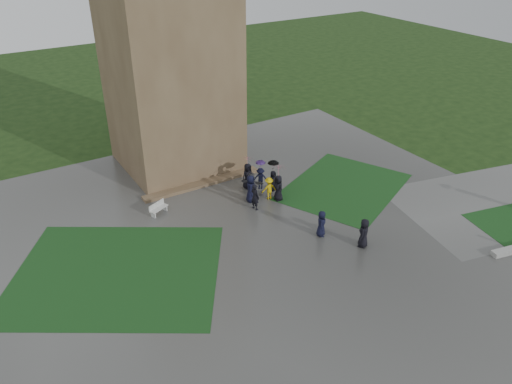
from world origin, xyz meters
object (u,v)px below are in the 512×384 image
pedestrian_mid (321,224)px  pedestrian_near (364,233)px  tower (168,47)px  bench (158,208)px

pedestrian_mid → pedestrian_near: (1.40, -2.20, 0.07)m
tower → pedestrian_near: bearing=-73.9°
tower → pedestrian_mid: size_ratio=10.73×
pedestrian_mid → pedestrian_near: 2.60m
bench → pedestrian_mid: (7.47, -7.55, 0.43)m
tower → pedestrian_mid: bearing=-76.9°
tower → pedestrian_near: size_ratio=9.85×
pedestrian_near → tower: bearing=-107.9°
pedestrian_near → bench: bearing=-81.7°
pedestrian_near → pedestrian_mid: bearing=-91.5°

